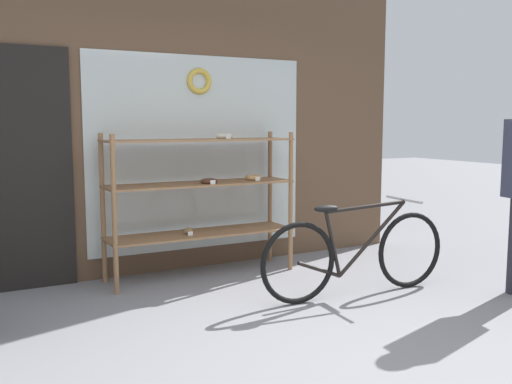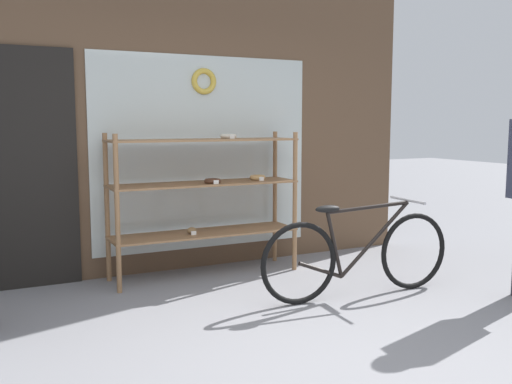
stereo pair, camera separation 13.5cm
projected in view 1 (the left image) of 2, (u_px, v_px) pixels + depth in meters
The scene contains 4 objects.
ground_plane at pixel (334, 364), 3.45m from camera, with size 30.00×30.00×0.00m, color gray.
storefront_facade at pixel (174, 74), 5.48m from camera, with size 5.09×0.13×3.94m.
display_case at pixel (202, 189), 5.35m from camera, with size 1.78×0.46×1.36m.
bicycle at pixel (356, 253), 4.78m from camera, with size 1.79×0.46×0.80m.
Camera 1 is at (-1.98, -2.68, 1.45)m, focal length 40.00 mm.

